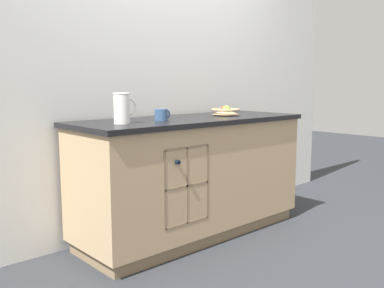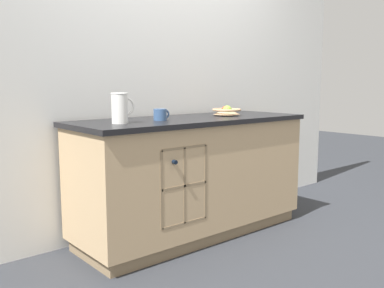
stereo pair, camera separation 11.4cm
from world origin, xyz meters
TOP-DOWN VIEW (x-y plane):
  - ground_plane at (0.00, 0.00)m, footprint 14.00×14.00m
  - back_wall at (0.00, 0.38)m, footprint 4.40×0.06m
  - kitchen_island at (-0.00, -0.00)m, footprint 1.84×0.67m
  - fruit_bowl at (0.35, -0.01)m, footprint 0.23×0.23m
  - white_pitcher at (-0.64, -0.05)m, footprint 0.16×0.11m
  - ceramic_mug at (-0.31, -0.03)m, footprint 0.12×0.09m

SIDE VIEW (x-z plane):
  - ground_plane at x=0.00m, z-range 0.00..0.00m
  - kitchen_island at x=0.00m, z-range 0.01..0.90m
  - fruit_bowl at x=0.35m, z-range 0.89..0.97m
  - ceramic_mug at x=-0.31m, z-range 0.89..0.97m
  - white_pitcher at x=-0.64m, z-range 0.89..1.09m
  - back_wall at x=0.00m, z-range 0.00..2.55m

